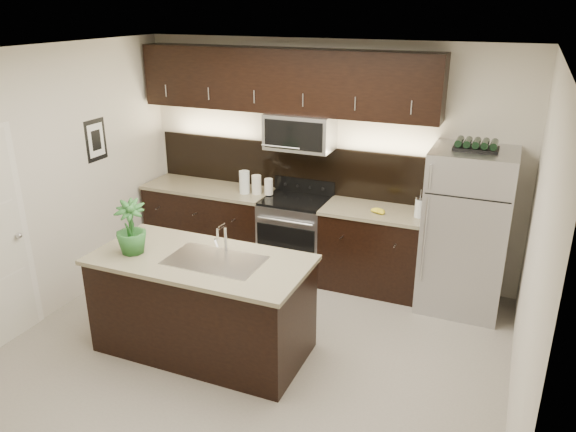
# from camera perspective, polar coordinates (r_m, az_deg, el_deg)

# --- Properties ---
(ground) EXTENTS (4.50, 4.50, 0.00)m
(ground) POSITION_cam_1_polar(r_m,az_deg,el_deg) (5.43, -3.59, -13.48)
(ground) COLOR gray
(ground) RESTS_ON ground
(room_walls) EXTENTS (4.52, 4.02, 2.71)m
(room_walls) POSITION_cam_1_polar(r_m,az_deg,el_deg) (4.71, -5.47, 3.89)
(room_walls) COLOR beige
(room_walls) RESTS_ON ground
(counter_run) EXTENTS (3.51, 0.65, 0.94)m
(counter_run) POSITION_cam_1_polar(r_m,az_deg,el_deg) (6.73, -0.83, -1.77)
(counter_run) COLOR black
(counter_run) RESTS_ON ground
(upper_fixtures) EXTENTS (3.49, 0.40, 1.66)m
(upper_fixtures) POSITION_cam_1_polar(r_m,az_deg,el_deg) (6.40, -0.15, 12.60)
(upper_fixtures) COLOR black
(upper_fixtures) RESTS_ON counter_run
(island) EXTENTS (1.96, 0.96, 0.94)m
(island) POSITION_cam_1_polar(r_m,az_deg,el_deg) (5.27, -8.64, -8.84)
(island) COLOR black
(island) RESTS_ON ground
(sink_faucet) EXTENTS (0.84, 0.50, 0.28)m
(sink_faucet) POSITION_cam_1_polar(r_m,az_deg,el_deg) (4.99, -7.40, -4.32)
(sink_faucet) COLOR silver
(sink_faucet) RESTS_ON island
(refrigerator) EXTENTS (0.83, 0.75, 1.72)m
(refrigerator) POSITION_cam_1_polar(r_m,az_deg,el_deg) (6.06, 17.61, -1.49)
(refrigerator) COLOR #B2B2B7
(refrigerator) RESTS_ON ground
(wine_rack) EXTENTS (0.42, 0.26, 0.10)m
(wine_rack) POSITION_cam_1_polar(r_m,az_deg,el_deg) (5.79, 18.59, 6.84)
(wine_rack) COLOR black
(wine_rack) RESTS_ON refrigerator
(plant) EXTENTS (0.36, 0.36, 0.49)m
(plant) POSITION_cam_1_polar(r_m,az_deg,el_deg) (5.20, -15.69, -1.11)
(plant) COLOR #255D25
(plant) RESTS_ON island
(canisters) EXTENTS (0.40, 0.18, 0.27)m
(canisters) POSITION_cam_1_polar(r_m,az_deg,el_deg) (6.63, -3.51, 3.28)
(canisters) COLOR silver
(canisters) RESTS_ON counter_run
(french_press) EXTENTS (0.10, 0.10, 0.30)m
(french_press) POSITION_cam_1_polar(r_m,az_deg,el_deg) (6.05, 13.21, 0.88)
(french_press) COLOR silver
(french_press) RESTS_ON counter_run
(bananas) EXTENTS (0.20, 0.18, 0.05)m
(bananas) POSITION_cam_1_polar(r_m,az_deg,el_deg) (6.13, 8.88, 0.63)
(bananas) COLOR yellow
(bananas) RESTS_ON counter_run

